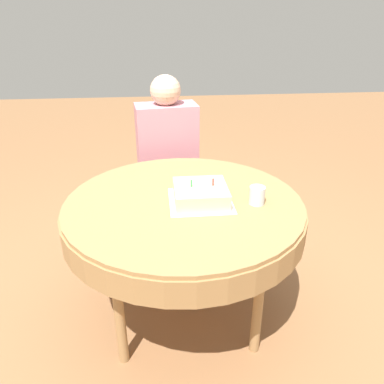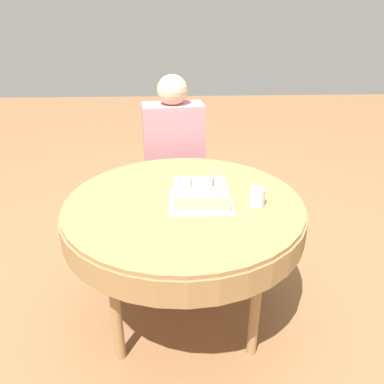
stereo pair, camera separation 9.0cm
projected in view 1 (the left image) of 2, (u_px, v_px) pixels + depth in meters
The scene contains 7 objects.
ground_plane at pixel (185, 308), 2.20m from camera, with size 12.00×12.00×0.00m, color #8C603D.
dining_table at pixel (184, 215), 1.93m from camera, with size 1.22×1.22×0.71m.
chair at pixel (167, 172), 2.82m from camera, with size 0.45×0.45×0.88m.
person at pixel (167, 145), 2.64m from camera, with size 0.44×0.36×1.20m.
napkin at pixel (200, 201), 1.89m from camera, with size 0.31×0.31×0.00m.
birthday_cake at pixel (201, 194), 1.87m from camera, with size 0.26×0.26×0.12m.
drinking_glass at pixel (257, 195), 1.84m from camera, with size 0.08×0.08×0.09m.
Camera 1 is at (-0.12, -1.68, 1.58)m, focal length 35.00 mm.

